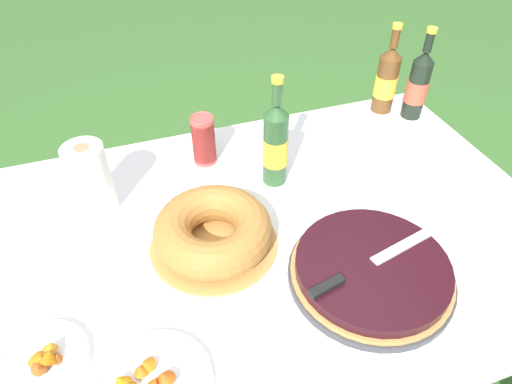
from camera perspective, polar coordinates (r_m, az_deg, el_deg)
ground_plane at (r=1.80m, az=1.75°, el=-19.71°), size 16.00×16.00×0.00m
garden_table at (r=1.30m, az=2.30°, el=-6.41°), size 1.52×1.03×0.67m
tablecloth at (r=1.26m, az=2.36°, el=-4.87°), size 1.53×1.04×0.10m
berry_tart at (r=1.14m, az=14.21°, el=-9.53°), size 0.40×0.40×0.06m
serving_knife at (r=1.10m, az=13.39°, el=-9.05°), size 0.37×0.11×0.01m
bundt_cake at (r=1.17m, az=-5.40°, el=-4.87°), size 0.33×0.33×0.10m
cup_stack at (r=1.43m, az=-6.57°, el=6.47°), size 0.07×0.07×0.16m
cider_bottle_green at (r=1.32m, az=2.45°, el=5.99°), size 0.07×0.07×0.34m
cider_bottle_amber at (r=1.74m, az=16.01°, el=13.34°), size 0.08×0.08×0.32m
juice_bottle_red at (r=1.73m, az=19.58°, el=12.50°), size 0.07×0.07×0.33m
snack_plate_near at (r=1.00m, az=-12.66°, el=-22.20°), size 0.24×0.24×0.05m
snack_plate_left at (r=1.09m, az=-25.14°, el=-18.55°), size 0.20×0.20×0.06m
paper_towel_roll at (r=1.31m, az=-19.98°, el=1.51°), size 0.11×0.11×0.21m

